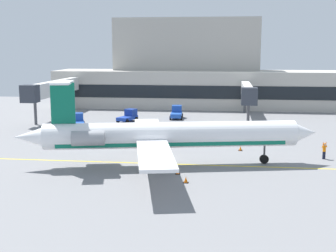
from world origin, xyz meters
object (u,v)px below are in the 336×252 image
regional_jet (166,135)px  belt_loader (177,113)px  baggage_tug (78,121)px  pushback_tractor (129,116)px  marshaller (324,150)px

regional_jet → belt_loader: 31.72m
belt_loader → baggage_tug: bearing=-143.3°
baggage_tug → belt_loader: size_ratio=0.96×
regional_jet → baggage_tug: regional_jet is taller
baggage_tug → pushback_tractor: (6.45, 5.94, -0.02)m
baggage_tug → belt_loader: (13.78, 10.27, 0.04)m
marshaller → regional_jet: bearing=-163.5°
belt_loader → marshaller: belt_loader is taller
pushback_tractor → belt_loader: belt_loader is taller
baggage_tug → pushback_tractor: bearing=42.6°
regional_jet → pushback_tractor: bearing=109.4°
pushback_tractor → marshaller: bearing=-40.7°
regional_jet → pushback_tractor: 28.95m
pushback_tractor → belt_loader: 8.52m
baggage_tug → pushback_tractor: 8.76m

